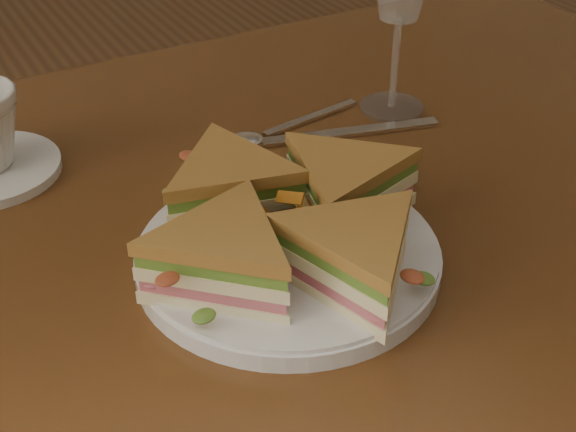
{
  "coord_description": "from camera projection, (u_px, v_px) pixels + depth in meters",
  "views": [
    {
      "loc": [
        -0.32,
        -0.56,
        1.17
      ],
      "look_at": [
        -0.06,
        -0.09,
        0.8
      ],
      "focal_mm": 50.0,
      "sensor_mm": 36.0,
      "label": 1
    }
  ],
  "objects": [
    {
      "name": "knife",
      "position": [
        338.0,
        134.0,
        0.87
      ],
      "size": [
        0.21,
        0.07,
        0.0
      ],
      "rotation": [
        0.0,
        0.0,
        -0.26
      ],
      "color": "silver",
      "rests_on": "table"
    },
    {
      "name": "spoon",
      "position": [
        259.0,
        136.0,
        0.86
      ],
      "size": [
        0.18,
        0.05,
        0.01
      ],
      "rotation": [
        0.0,
        0.0,
        0.16
      ],
      "color": "silver",
      "rests_on": "table"
    },
    {
      "name": "crisps_mound",
      "position": [
        288.0,
        225.0,
        0.66
      ],
      "size": [
        0.09,
        0.09,
        0.05
      ],
      "primitive_type": null,
      "color": "#B56617",
      "rests_on": "plate"
    },
    {
      "name": "plate",
      "position": [
        288.0,
        257.0,
        0.68
      ],
      "size": [
        0.26,
        0.26,
        0.02
      ],
      "primitive_type": "cylinder",
      "color": "silver",
      "rests_on": "table"
    },
    {
      "name": "table",
      "position": [
        295.0,
        276.0,
        0.83
      ],
      "size": [
        1.2,
        0.8,
        0.75
      ],
      "color": "#3B1F0D",
      "rests_on": "ground"
    },
    {
      "name": "sandwich_wedges",
      "position": [
        288.0,
        221.0,
        0.66
      ],
      "size": [
        0.31,
        0.31,
        0.06
      ],
      "color": "#FDF1BB",
      "rests_on": "plate"
    }
  ]
}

